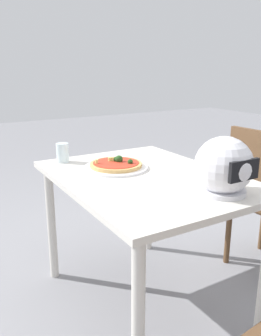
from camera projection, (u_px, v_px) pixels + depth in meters
ground_plane at (144, 301)px, 1.93m from camera, size 14.00×14.00×0.00m
dining_table at (146, 193)px, 1.76m from camera, size 0.81×1.09×0.72m
pizza_plate at (116, 167)px, 1.85m from camera, size 0.33×0.33×0.01m
pizza at (116, 164)px, 1.85m from camera, size 0.27×0.27×0.05m
motorcycle_helmet at (224, 167)px, 1.45m from camera, size 0.24×0.24×0.24m
drinking_glass at (63, 153)px, 1.96m from camera, size 0.07×0.07×0.11m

